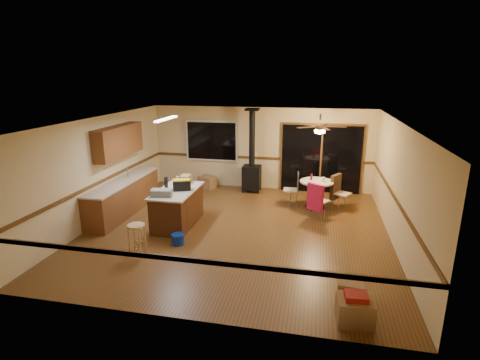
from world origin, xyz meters
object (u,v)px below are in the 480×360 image
(wood_stove, at_px, (252,169))
(chair_left, at_px, (295,185))
(box_corner_b, at_px, (351,291))
(box_corner_a, at_px, (355,311))
(toolbox_grey, at_px, (161,193))
(chair_near, at_px, (316,197))
(kitchen_island, at_px, (178,207))
(toolbox_black, at_px, (182,185))
(bar_stool, at_px, (137,239))
(blue_bucket, at_px, (178,239))
(box_under_window, at_px, (208,182))
(chair_right, at_px, (336,187))
(dining_table, at_px, (316,190))

(wood_stove, height_order, chair_left, wood_stove)
(box_corner_b, bearing_deg, wood_stove, 115.60)
(wood_stove, relative_size, box_corner_b, 6.19)
(box_corner_a, bearing_deg, wood_stove, 113.51)
(chair_left, bearing_deg, box_corner_b, -74.62)
(toolbox_grey, distance_m, chair_left, 3.84)
(wood_stove, bearing_deg, chair_near, -44.99)
(kitchen_island, bearing_deg, toolbox_black, 9.04)
(toolbox_black, distance_m, bar_stool, 1.84)
(toolbox_grey, relative_size, chair_left, 0.93)
(wood_stove, height_order, bar_stool, wood_stove)
(blue_bucket, distance_m, chair_left, 3.86)
(wood_stove, relative_size, box_under_window, 5.06)
(kitchen_island, bearing_deg, chair_left, 36.51)
(blue_bucket, xyz_separation_m, chair_right, (3.45, 3.09, 0.48))
(chair_left, relative_size, box_corner_a, 0.98)
(bar_stool, distance_m, chair_near, 4.47)
(dining_table, height_order, box_corner_b, dining_table)
(toolbox_black, height_order, box_under_window, toolbox_black)
(toolbox_grey, height_order, chair_near, toolbox_grey)
(wood_stove, xyz_separation_m, box_corner_b, (2.64, -5.50, -0.56))
(bar_stool, xyz_separation_m, box_corner_b, (4.20, -0.82, -0.15))
(chair_near, bearing_deg, box_corner_a, -80.99)
(kitchen_island, xyz_separation_m, dining_table, (3.30, 1.90, 0.08))
(wood_stove, relative_size, box_corner_a, 4.81)
(chair_left, height_order, box_under_window, chair_left)
(kitchen_island, height_order, box_corner_b, kitchen_island)
(wood_stove, relative_size, bar_stool, 3.95)
(kitchen_island, distance_m, chair_near, 3.47)
(chair_near, height_order, box_under_window, chair_near)
(dining_table, height_order, box_corner_a, dining_table)
(chair_right, bearing_deg, bar_stool, -138.24)
(chair_near, bearing_deg, kitchen_island, -162.40)
(toolbox_black, bearing_deg, box_corner_a, -38.74)
(toolbox_black, relative_size, blue_bucket, 1.50)
(dining_table, distance_m, box_corner_a, 5.00)
(dining_table, bearing_deg, blue_bucket, -134.63)
(toolbox_grey, xyz_separation_m, box_corner_b, (4.11, -1.95, -0.81))
(wood_stove, height_order, box_corner_b, wood_stove)
(chair_near, bearing_deg, dining_table, 89.90)
(kitchen_island, xyz_separation_m, chair_near, (3.30, 1.05, 0.14))
(box_corner_b, bearing_deg, toolbox_black, 147.01)
(toolbox_grey, bearing_deg, toolbox_black, 59.84)
(wood_stove, bearing_deg, toolbox_black, -111.12)
(toolbox_black, bearing_deg, box_under_window, 95.52)
(kitchen_island, distance_m, box_corner_a, 5.00)
(chair_near, bearing_deg, toolbox_black, -162.06)
(chair_near, distance_m, box_corner_a, 4.16)
(chair_left, xyz_separation_m, chair_right, (1.14, 0.04, 0.01))
(kitchen_island, distance_m, wood_stove, 3.33)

